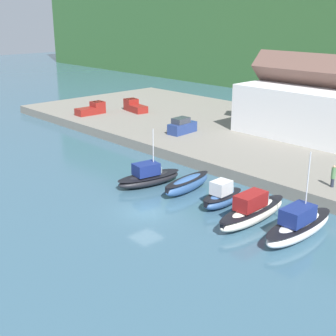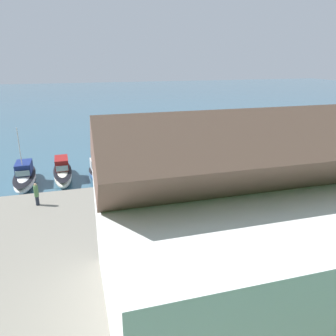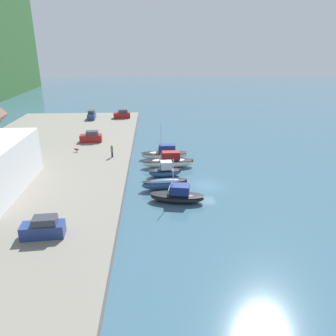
{
  "view_description": "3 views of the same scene",
  "coord_description": "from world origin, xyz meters",
  "px_view_note": "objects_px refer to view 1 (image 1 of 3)",
  "views": [
    {
      "loc": [
        29.29,
        -24.61,
        16.97
      ],
      "look_at": [
        -4.05,
        6.5,
        1.66
      ],
      "focal_mm": 50.0,
      "sensor_mm": 36.0,
      "label": 1
    },
    {
      "loc": [
        5.83,
        44.27,
        14.07
      ],
      "look_at": [
        -4.4,
        8.74,
        1.56
      ],
      "focal_mm": 35.0,
      "sensor_mm": 36.0,
      "label": 2
    },
    {
      "loc": [
        -43.52,
        7.76,
        19.58
      ],
      "look_at": [
        3.52,
        5.53,
        1.47
      ],
      "focal_mm": 35.0,
      "sensor_mm": 36.0,
      "label": 3
    }
  ],
  "objects_px": {
    "parked_car_2": "(182,126)",
    "person_on_quay": "(333,176)",
    "moored_boat_2": "(222,197)",
    "pickup_truck_1": "(93,109)",
    "moored_boat_4": "(299,226)",
    "moored_boat_3": "(252,211)",
    "pickup_truck_0": "(134,106)",
    "moored_boat_1": "(187,184)",
    "moored_boat_0": "(149,177)"
  },
  "relations": [
    {
      "from": "moored_boat_4",
      "to": "pickup_truck_0",
      "type": "height_order",
      "value": "moored_boat_4"
    },
    {
      "from": "pickup_truck_0",
      "to": "person_on_quay",
      "type": "xyz_separation_m",
      "value": [
        40.23,
        -8.75,
        0.28
      ]
    },
    {
      "from": "moored_boat_4",
      "to": "parked_car_2",
      "type": "xyz_separation_m",
      "value": [
        -26.48,
        13.22,
        1.2
      ]
    },
    {
      "from": "pickup_truck_1",
      "to": "person_on_quay",
      "type": "distance_m",
      "value": 43.05
    },
    {
      "from": "moored_boat_1",
      "to": "moored_boat_2",
      "type": "bearing_deg",
      "value": -10.2
    },
    {
      "from": "moored_boat_1",
      "to": "pickup_truck_1",
      "type": "xyz_separation_m",
      "value": [
        -32.27,
        10.93,
        1.28
      ]
    },
    {
      "from": "moored_boat_1",
      "to": "pickup_truck_0",
      "type": "height_order",
      "value": "pickup_truck_0"
    },
    {
      "from": "moored_boat_3",
      "to": "pickup_truck_0",
      "type": "xyz_separation_m",
      "value": [
        -38.25,
        18.33,
        1.09
      ]
    },
    {
      "from": "pickup_truck_1",
      "to": "parked_car_2",
      "type": "bearing_deg",
      "value": 7.08
    },
    {
      "from": "person_on_quay",
      "to": "parked_car_2",
      "type": "bearing_deg",
      "value": 170.35
    },
    {
      "from": "moored_boat_1",
      "to": "parked_car_2",
      "type": "relative_size",
      "value": 1.56
    },
    {
      "from": "parked_car_2",
      "to": "person_on_quay",
      "type": "height_order",
      "value": "parked_car_2"
    },
    {
      "from": "moored_boat_2",
      "to": "pickup_truck_0",
      "type": "xyz_separation_m",
      "value": [
        -34.22,
        17.51,
        1.19
      ]
    },
    {
      "from": "pickup_truck_0",
      "to": "pickup_truck_1",
      "type": "xyz_separation_m",
      "value": [
        -2.76,
        -6.35,
        0.0
      ]
    },
    {
      "from": "moored_boat_4",
      "to": "pickup_truck_1",
      "type": "relative_size",
      "value": 1.78
    },
    {
      "from": "moored_boat_0",
      "to": "pickup_truck_1",
      "type": "xyz_separation_m",
      "value": [
        -28.23,
        12.47,
        1.23
      ]
    },
    {
      "from": "moored_boat_3",
      "to": "pickup_truck_1",
      "type": "xyz_separation_m",
      "value": [
        -41.01,
        11.97,
        1.09
      ]
    },
    {
      "from": "moored_boat_4",
      "to": "person_on_quay",
      "type": "xyz_separation_m",
      "value": [
        -2.19,
        9.09,
        1.39
      ]
    },
    {
      "from": "moored_boat_2",
      "to": "parked_car_2",
      "type": "xyz_separation_m",
      "value": [
        -18.28,
        12.89,
        1.29
      ]
    },
    {
      "from": "moored_boat_0",
      "to": "moored_boat_3",
      "type": "relative_size",
      "value": 0.86
    },
    {
      "from": "moored_boat_1",
      "to": "moored_boat_4",
      "type": "xyz_separation_m",
      "value": [
        12.91,
        -0.56,
        0.17
      ]
    },
    {
      "from": "moored_boat_2",
      "to": "moored_boat_0",
      "type": "bearing_deg",
      "value": -174.76
    },
    {
      "from": "parked_car_2",
      "to": "person_on_quay",
      "type": "bearing_deg",
      "value": -14.47
    },
    {
      "from": "pickup_truck_1",
      "to": "pickup_truck_0",
      "type": "bearing_deg",
      "value": 68.33
    },
    {
      "from": "moored_boat_1",
      "to": "moored_boat_3",
      "type": "bearing_deg",
      "value": -14.25
    },
    {
      "from": "moored_boat_2",
      "to": "person_on_quay",
      "type": "xyz_separation_m",
      "value": [
        6.01,
        8.76,
        1.47
      ]
    },
    {
      "from": "moored_boat_0",
      "to": "moored_boat_3",
      "type": "xyz_separation_m",
      "value": [
        12.78,
        0.5,
        0.14
      ]
    },
    {
      "from": "moored_boat_2",
      "to": "parked_car_2",
      "type": "height_order",
      "value": "parked_car_2"
    },
    {
      "from": "moored_boat_2",
      "to": "moored_boat_3",
      "type": "height_order",
      "value": "moored_boat_3"
    },
    {
      "from": "parked_car_2",
      "to": "moored_boat_4",
      "type": "bearing_deg",
      "value": -31.35
    },
    {
      "from": "person_on_quay",
      "to": "moored_boat_2",
      "type": "bearing_deg",
      "value": -124.44
    },
    {
      "from": "moored_boat_3",
      "to": "moored_boat_4",
      "type": "xyz_separation_m",
      "value": [
        4.17,
        0.49,
        -0.01
      ]
    },
    {
      "from": "parked_car_2",
      "to": "pickup_truck_1",
      "type": "relative_size",
      "value": 0.91
    },
    {
      "from": "moored_boat_1",
      "to": "person_on_quay",
      "type": "relative_size",
      "value": 3.16
    },
    {
      "from": "moored_boat_2",
      "to": "pickup_truck_1",
      "type": "bearing_deg",
      "value": 159.91
    },
    {
      "from": "moored_boat_0",
      "to": "moored_boat_2",
      "type": "height_order",
      "value": "moored_boat_0"
    },
    {
      "from": "moored_boat_3",
      "to": "pickup_truck_1",
      "type": "bearing_deg",
      "value": 161.85
    },
    {
      "from": "pickup_truck_0",
      "to": "pickup_truck_1",
      "type": "bearing_deg",
      "value": 164.97
    },
    {
      "from": "moored_boat_1",
      "to": "pickup_truck_1",
      "type": "distance_m",
      "value": 34.09
    },
    {
      "from": "moored_boat_1",
      "to": "moored_boat_4",
      "type": "relative_size",
      "value": 0.8
    },
    {
      "from": "moored_boat_2",
      "to": "pickup_truck_1",
      "type": "xyz_separation_m",
      "value": [
        -36.98,
        11.16,
        1.19
      ]
    },
    {
      "from": "moored_boat_3",
      "to": "moored_boat_4",
      "type": "height_order",
      "value": "moored_boat_4"
    },
    {
      "from": "moored_boat_2",
      "to": "moored_boat_4",
      "type": "height_order",
      "value": "moored_boat_4"
    },
    {
      "from": "moored_boat_3",
      "to": "moored_boat_4",
      "type": "distance_m",
      "value": 4.2
    },
    {
      "from": "moored_boat_1",
      "to": "parked_car_2",
      "type": "xyz_separation_m",
      "value": [
        -13.56,
        12.67,
        1.38
      ]
    },
    {
      "from": "moored_boat_1",
      "to": "moored_boat_2",
      "type": "relative_size",
      "value": 1.31
    },
    {
      "from": "moored_boat_0",
      "to": "moored_boat_2",
      "type": "distance_m",
      "value": 8.85
    },
    {
      "from": "pickup_truck_0",
      "to": "moored_boat_3",
      "type": "bearing_deg",
      "value": -107.18
    },
    {
      "from": "moored_boat_1",
      "to": "parked_car_2",
      "type": "distance_m",
      "value": 18.61
    },
    {
      "from": "parked_car_2",
      "to": "pickup_truck_0",
      "type": "xyz_separation_m",
      "value": [
        -15.95,
        4.62,
        -0.1
      ]
    }
  ]
}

